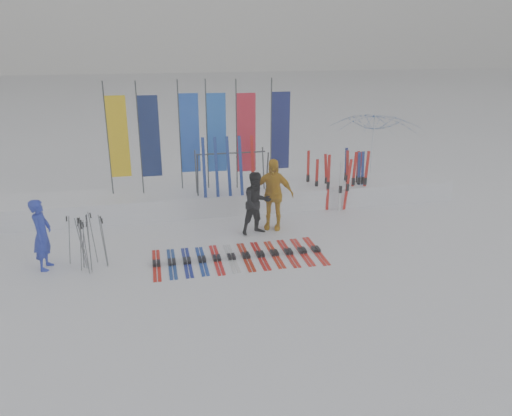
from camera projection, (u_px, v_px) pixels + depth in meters
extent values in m
plane|color=white|center=(262.00, 275.00, 10.90)|extent=(120.00, 120.00, 0.00)
cube|color=white|center=(229.00, 198.00, 15.05)|extent=(14.00, 1.60, 0.60)
imported|color=#1D2EA9|center=(42.00, 235.00, 10.98)|extent=(0.47, 0.64, 1.63)
imported|color=black|center=(257.00, 203.00, 12.93)|extent=(0.95, 0.82, 1.67)
imported|color=#CF910D|center=(273.00, 194.00, 13.25)|extent=(1.22, 0.87, 1.93)
imported|color=white|center=(373.00, 151.00, 16.52)|extent=(2.98, 3.03, 2.62)
cube|color=red|center=(156.00, 264.00, 11.37)|extent=(0.17, 1.67, 0.07)
cube|color=navy|center=(172.00, 262.00, 11.44)|extent=(0.17, 1.62, 0.07)
cube|color=navy|center=(187.00, 261.00, 11.50)|extent=(0.17, 1.62, 0.07)
cube|color=#153596|center=(202.00, 260.00, 11.57)|extent=(0.17, 1.57, 0.07)
cube|color=red|center=(217.00, 258.00, 11.64)|extent=(0.17, 1.65, 0.07)
cube|color=silver|center=(231.00, 257.00, 11.71)|extent=(0.17, 1.58, 0.07)
cube|color=#AD230D|center=(246.00, 256.00, 11.78)|extent=(0.17, 1.61, 0.07)
cube|color=red|center=(260.00, 255.00, 11.85)|extent=(0.17, 1.61, 0.07)
cube|color=red|center=(274.00, 253.00, 11.91)|extent=(0.17, 1.56, 0.07)
cube|color=red|center=(288.00, 252.00, 11.98)|extent=(0.17, 1.62, 0.07)
cube|color=red|center=(302.00, 251.00, 12.05)|extent=(0.17, 1.62, 0.07)
cube|color=red|center=(316.00, 250.00, 12.12)|extent=(0.17, 1.68, 0.07)
cylinder|color=#595B60|center=(103.00, 241.00, 11.12)|extent=(0.10, 0.04, 1.24)
cylinder|color=#595B60|center=(84.00, 248.00, 10.85)|extent=(0.13, 0.02, 1.17)
cylinder|color=#595B60|center=(93.00, 238.00, 11.31)|extent=(0.11, 0.04, 1.24)
cylinder|color=#595B60|center=(86.00, 248.00, 10.76)|extent=(0.04, 0.06, 1.25)
cylinder|color=#595B60|center=(69.00, 240.00, 11.20)|extent=(0.14, 0.14, 1.20)
cylinder|color=#595B60|center=(81.00, 245.00, 10.98)|extent=(0.09, 0.14, 1.18)
cylinder|color=#595B60|center=(89.00, 240.00, 11.16)|extent=(0.05, 0.05, 1.25)
cylinder|color=#595B60|center=(83.00, 244.00, 11.07)|extent=(0.14, 0.13, 1.17)
cylinder|color=#595B60|center=(89.00, 247.00, 10.85)|extent=(0.03, 0.03, 1.23)
cylinder|color=#595B60|center=(82.00, 243.00, 11.08)|extent=(0.04, 0.03, 1.21)
cylinder|color=#595B60|center=(104.00, 242.00, 11.12)|extent=(0.07, 0.14, 1.19)
cylinder|color=#595B60|center=(81.00, 243.00, 10.99)|extent=(0.14, 0.11, 1.25)
cylinder|color=#383A3F|center=(108.00, 139.00, 13.96)|extent=(0.04, 0.04, 3.20)
cube|color=yellow|center=(118.00, 137.00, 14.00)|extent=(0.55, 0.03, 2.30)
cylinder|color=#383A3F|center=(140.00, 139.00, 14.01)|extent=(0.04, 0.04, 3.20)
cube|color=#0B1A51|center=(150.00, 137.00, 14.05)|extent=(0.55, 0.03, 2.30)
cylinder|color=#383A3F|center=(180.00, 136.00, 14.46)|extent=(0.04, 0.04, 3.20)
cube|color=blue|center=(190.00, 133.00, 14.50)|extent=(0.55, 0.03, 2.30)
cylinder|color=#383A3F|center=(207.00, 135.00, 14.53)|extent=(0.04, 0.04, 3.20)
cube|color=blue|center=(217.00, 133.00, 14.57)|extent=(0.55, 0.03, 2.30)
cylinder|color=#383A3F|center=(237.00, 135.00, 14.53)|extent=(0.04, 0.04, 3.20)
cube|color=red|center=(246.00, 133.00, 14.57)|extent=(0.55, 0.03, 2.30)
cylinder|color=#383A3F|center=(271.00, 133.00, 14.85)|extent=(0.04, 0.04, 3.20)
cube|color=#0C1457|center=(281.00, 131.00, 14.89)|extent=(0.55, 0.03, 2.30)
cylinder|color=#383A3F|center=(198.00, 176.00, 13.95)|extent=(0.04, 0.30, 1.23)
cylinder|color=#383A3F|center=(196.00, 172.00, 14.41)|extent=(0.04, 0.30, 1.23)
cylinder|color=#383A3F|center=(267.00, 172.00, 14.35)|extent=(0.04, 0.30, 1.23)
cylinder|color=#383A3F|center=(263.00, 168.00, 14.81)|extent=(0.04, 0.30, 1.23)
cylinder|color=#383A3F|center=(231.00, 153.00, 14.20)|extent=(2.00, 0.04, 0.04)
cube|color=navy|center=(359.00, 178.00, 15.28)|extent=(0.09, 0.03, 1.62)
cube|color=red|center=(359.00, 177.00, 15.47)|extent=(0.09, 0.04, 1.58)
cube|color=red|center=(328.00, 183.00, 14.71)|extent=(0.09, 0.04, 1.68)
cube|color=red|center=(353.00, 179.00, 15.12)|extent=(0.09, 0.03, 1.66)
cube|color=navy|center=(362.00, 178.00, 15.31)|extent=(0.09, 0.02, 1.63)
cube|color=navy|center=(346.00, 173.00, 15.70)|extent=(0.09, 0.04, 1.66)
cube|color=red|center=(347.00, 176.00, 15.52)|extent=(0.09, 0.04, 1.61)
cube|color=red|center=(317.00, 182.00, 15.16)|extent=(0.09, 0.03, 1.45)
cube|color=red|center=(357.00, 176.00, 15.52)|extent=(0.09, 0.04, 1.59)
cube|color=silver|center=(341.00, 187.00, 14.65)|extent=(0.09, 0.03, 1.48)
cube|color=red|center=(326.00, 178.00, 15.42)|extent=(0.09, 0.04, 1.53)
cube|color=red|center=(365.00, 178.00, 15.13)|extent=(0.09, 0.04, 1.68)
cube|color=red|center=(308.00, 176.00, 15.57)|extent=(0.09, 0.05, 1.61)
cube|color=red|center=(348.00, 185.00, 14.71)|extent=(0.09, 0.04, 1.56)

